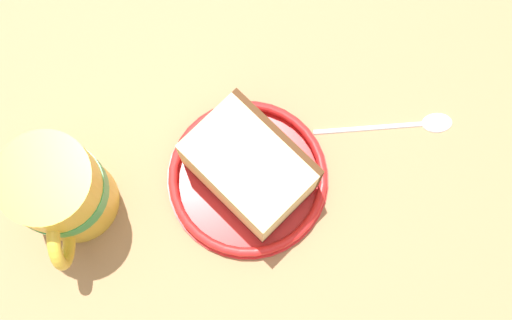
% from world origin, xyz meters
% --- Properties ---
extents(ground_plane, '(1.17, 1.17, 0.03)m').
position_xyz_m(ground_plane, '(0.00, 0.00, -0.02)').
color(ground_plane, '#936D47').
extents(small_plate, '(0.15, 0.15, 0.02)m').
position_xyz_m(small_plate, '(-0.03, -0.01, 0.01)').
color(small_plate, red).
rests_on(small_plate, ground_plane).
extents(cake_slice, '(0.13, 0.12, 0.07)m').
position_xyz_m(cake_slice, '(-0.03, -0.01, 0.04)').
color(cake_slice, '#472814').
rests_on(cake_slice, small_plate).
extents(tea_mug, '(0.11, 0.08, 0.11)m').
position_xyz_m(tea_mug, '(-0.01, 0.15, 0.06)').
color(tea_mug, gold).
rests_on(tea_mug, ground_plane).
extents(teaspoon, '(0.04, 0.14, 0.01)m').
position_xyz_m(teaspoon, '(-0.03, -0.18, 0.00)').
color(teaspoon, silver).
rests_on(teaspoon, ground_plane).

